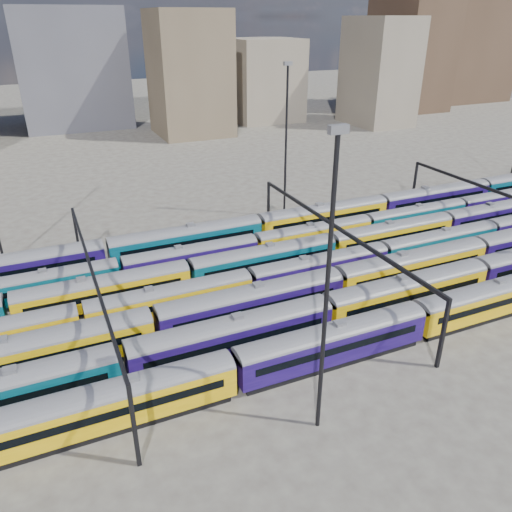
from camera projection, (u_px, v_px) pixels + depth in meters
name	position (u px, v px, depth m)	size (l,w,h in m)	color
ground	(264.00, 296.00, 63.08)	(500.00, 500.00, 0.00)	#47423C
rake_0	(234.00, 367.00, 45.89)	(127.08, 3.10, 5.22)	black
rake_1	(407.00, 289.00, 58.72)	(110.07, 3.22, 5.44)	black
rake_2	(252.00, 300.00, 56.33)	(112.21, 3.28, 5.55)	black
rake_3	(250.00, 281.00, 61.27)	(118.78, 2.90, 4.87)	black
rake_4	(264.00, 257.00, 66.89)	(146.30, 3.06, 5.15)	black
rake_5	(314.00, 233.00, 74.95)	(95.41, 2.80, 4.70)	black
rake_6	(259.00, 226.00, 76.36)	(136.96, 3.34, 5.64)	black
gantry_1	(93.00, 279.00, 52.83)	(0.35, 40.35, 8.03)	black
gantry_2	(335.00, 234.00, 63.78)	(0.35, 40.35, 8.03)	black
gantry_3	(506.00, 202.00, 74.73)	(0.35, 40.35, 8.03)	black
mast_2	(327.00, 283.00, 37.07)	(1.40, 0.50, 25.60)	black
mast_3	(286.00, 137.00, 82.27)	(1.40, 0.50, 25.60)	black
skyline	(406.00, 51.00, 179.40)	(399.22, 60.48, 50.03)	#665B4C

